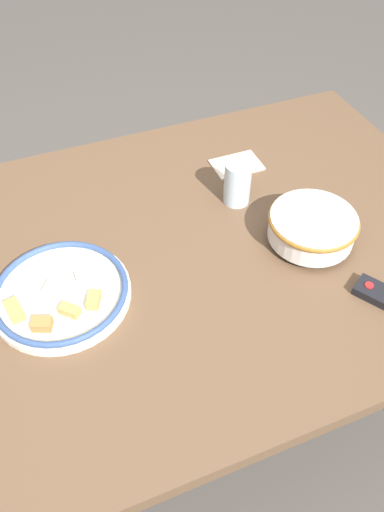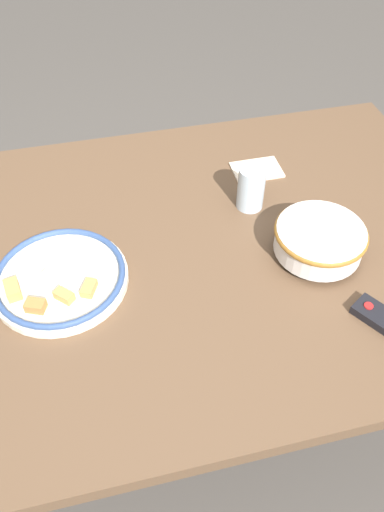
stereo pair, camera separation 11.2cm
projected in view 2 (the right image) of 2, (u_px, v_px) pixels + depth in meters
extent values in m
plane|color=#4C4742|center=(182.00, 397.00, 1.74)|extent=(8.00, 8.00, 0.00)
cube|color=brown|center=(177.00, 255.00, 1.20)|extent=(1.53, 1.01, 0.04)
cylinder|color=brown|center=(335.00, 209.00, 1.88)|extent=(0.06, 0.06, 0.71)
cylinder|color=silver|center=(316.00, 251.00, 1.17)|extent=(0.09, 0.09, 0.01)
cylinder|color=silver|center=(319.00, 240.00, 1.15)|extent=(0.20, 0.20, 0.06)
cylinder|color=#9E4C1E|center=(319.00, 241.00, 1.15)|extent=(0.18, 0.18, 0.05)
torus|color=#936023|center=(321.00, 232.00, 1.13)|extent=(0.21, 0.21, 0.01)
cylinder|color=silver|center=(61.00, 280.00, 1.11)|extent=(0.30, 0.30, 0.02)
torus|color=#334C7F|center=(59.00, 275.00, 1.10)|extent=(0.29, 0.29, 0.01)
cube|color=tan|center=(13.00, 290.00, 1.07)|extent=(0.04, 0.06, 0.03)
cube|color=tan|center=(89.00, 288.00, 1.07)|extent=(0.04, 0.05, 0.02)
cube|color=silver|center=(51.00, 273.00, 1.10)|extent=(0.04, 0.05, 0.02)
cube|color=silver|center=(84.00, 263.00, 1.13)|extent=(0.04, 0.03, 0.01)
cube|color=#B2753D|center=(36.00, 306.00, 1.04)|extent=(0.05, 0.04, 0.02)
cube|color=tan|center=(64.00, 296.00, 1.06)|extent=(0.05, 0.05, 0.02)
cylinder|color=red|center=(369.00, 306.00, 1.05)|extent=(0.02, 0.02, 0.00)
cylinder|color=silver|center=(251.00, 188.00, 1.25)|extent=(0.07, 0.07, 0.12)
cube|color=beige|center=(257.00, 170.00, 1.39)|extent=(0.13, 0.09, 0.01)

